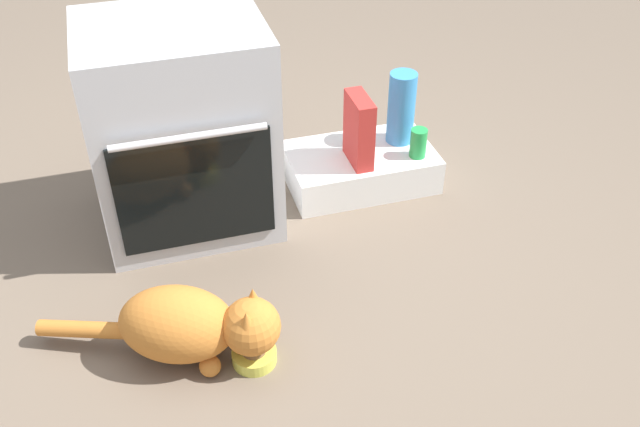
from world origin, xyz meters
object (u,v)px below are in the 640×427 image
(cat, at_px, (192,325))
(water_bottle, at_px, (401,108))
(oven, at_px, (182,129))
(cereal_box, at_px, (359,130))
(pantry_cabinet, at_px, (360,167))
(soda_can, at_px, (418,143))
(food_bowl, at_px, (254,355))

(cat, relative_size, water_bottle, 2.41)
(oven, relative_size, water_bottle, 2.59)
(cereal_box, distance_m, water_bottle, 0.24)
(water_bottle, bearing_deg, cat, -141.00)
(oven, height_order, cereal_box, oven)
(pantry_cabinet, bearing_deg, oven, -177.26)
(pantry_cabinet, relative_size, cereal_box, 2.11)
(soda_can, distance_m, water_bottle, 0.16)
(soda_can, height_order, water_bottle, water_bottle)
(cat, distance_m, soda_can, 1.20)
(food_bowl, xyz_separation_m, soda_can, (0.83, 0.73, 0.18))
(pantry_cabinet, bearing_deg, water_bottle, 13.17)
(pantry_cabinet, bearing_deg, cat, -136.72)
(oven, distance_m, cat, 0.76)
(pantry_cabinet, relative_size, food_bowl, 4.27)
(food_bowl, distance_m, water_bottle, 1.21)
(oven, xyz_separation_m, cereal_box, (0.66, -0.02, -0.10))
(soda_can, relative_size, cereal_box, 0.43)
(oven, relative_size, cat, 1.08)
(oven, distance_m, soda_can, 0.92)
(cat, bearing_deg, pantry_cabinet, 66.34)
(food_bowl, bearing_deg, cat, 156.94)
(water_bottle, bearing_deg, soda_can, -79.12)
(pantry_cabinet, distance_m, soda_can, 0.26)
(pantry_cabinet, distance_m, water_bottle, 0.29)
(food_bowl, relative_size, soda_can, 1.15)
(oven, height_order, pantry_cabinet, oven)
(pantry_cabinet, relative_size, soda_can, 4.92)
(cat, distance_m, cereal_box, 1.04)
(soda_can, bearing_deg, cereal_box, 172.09)
(food_bowl, bearing_deg, water_bottle, 46.93)
(cereal_box, bearing_deg, food_bowl, -127.85)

